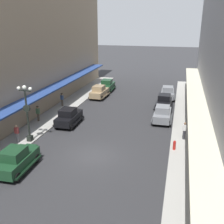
% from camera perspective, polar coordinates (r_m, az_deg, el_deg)
% --- Properties ---
extents(ground_plane, '(200.00, 200.00, 0.00)m').
position_cam_1_polar(ground_plane, '(21.91, -4.04, -9.47)').
color(ground_plane, '#2D2D30').
extents(sidewalk_left, '(3.00, 60.00, 0.15)m').
position_cam_1_polar(sidewalk_left, '(25.09, -20.62, -6.66)').
color(sidewalk_left, '#A8A59E').
rests_on(sidewalk_left, ground).
extents(sidewalk_right, '(3.00, 60.00, 0.15)m').
position_cam_1_polar(sidewalk_right, '(20.96, 16.20, -11.44)').
color(sidewalk_right, '#A8A59E').
rests_on(sidewalk_right, ground).
extents(parked_car_0, '(2.28, 4.31, 1.84)m').
position_cam_1_polar(parked_car_0, '(37.89, 11.96, 4.16)').
color(parked_car_0, slate).
rests_on(parked_car_0, ground).
extents(parked_car_1, '(2.23, 4.29, 1.84)m').
position_cam_1_polar(parked_car_1, '(41.51, -1.06, 5.87)').
color(parked_car_1, '#193D23').
rests_on(parked_car_1, ground).
extents(parked_car_2, '(2.19, 4.28, 1.84)m').
position_cam_1_polar(parked_car_2, '(28.11, -9.36, -0.93)').
color(parked_car_2, black).
rests_on(parked_car_2, ground).
extents(parked_car_3, '(2.26, 4.30, 1.84)m').
position_cam_1_polar(parked_car_3, '(20.69, -20.05, -9.56)').
color(parked_car_3, '#193D23').
rests_on(parked_car_3, ground).
extents(parked_car_4, '(2.22, 4.29, 1.84)m').
position_cam_1_polar(parked_car_4, '(33.31, 11.18, 2.15)').
color(parked_car_4, black).
rests_on(parked_car_4, ground).
extents(parked_car_5, '(2.15, 4.26, 1.84)m').
position_cam_1_polar(parked_car_5, '(29.13, 10.87, -0.31)').
color(parked_car_5, slate).
rests_on(parked_car_5, ground).
extents(parked_car_6, '(2.31, 4.32, 1.84)m').
position_cam_1_polar(parked_car_6, '(37.62, -2.76, 4.45)').
color(parked_car_6, '#997F5B').
rests_on(parked_car_6, ground).
extents(lamp_post_with_clock, '(1.42, 0.44, 5.16)m').
position_cam_1_polar(lamp_post_with_clock, '(24.20, -17.95, 0.16)').
color(lamp_post_with_clock, black).
rests_on(lamp_post_with_clock, sidewalk_left).
extents(fire_hydrant, '(0.24, 0.24, 0.82)m').
position_cam_1_polar(fire_hydrant, '(22.97, 13.36, -6.98)').
color(fire_hydrant, '#B21E19').
rests_on(fire_hydrant, sidewalk_right).
extents(pedestrian_0, '(0.36, 0.24, 1.64)m').
position_cam_1_polar(pedestrian_0, '(24.97, -19.91, -4.40)').
color(pedestrian_0, slate).
rests_on(pedestrian_0, sidewalk_left).
extents(pedestrian_1, '(0.36, 0.24, 1.64)m').
position_cam_1_polar(pedestrian_1, '(24.98, 15.42, -3.90)').
color(pedestrian_1, '#2D2D33').
rests_on(pedestrian_1, sidewalk_right).
extents(pedestrian_2, '(0.36, 0.28, 1.67)m').
position_cam_1_polar(pedestrian_2, '(34.08, -10.76, 2.69)').
color(pedestrian_2, '#4C4238').
rests_on(pedestrian_2, sidewalk_left).
extents(pedestrian_3, '(0.36, 0.28, 1.67)m').
position_cam_1_polar(pedestrian_3, '(29.53, -15.75, -0.29)').
color(pedestrian_3, '#4C4238').
rests_on(pedestrian_3, sidewalk_left).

